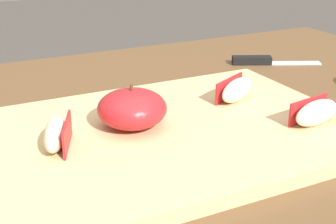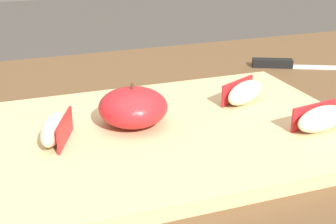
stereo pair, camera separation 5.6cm
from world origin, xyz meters
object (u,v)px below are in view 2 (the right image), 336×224
apple_wedge_front (244,92)px  paring_knife (280,64)px  apple_wedge_right (321,119)px  cutting_board (168,134)px  apple_half_skin_up (133,107)px  apple_wedge_middle (55,129)px

apple_wedge_front → paring_knife: (0.17, 0.17, -0.03)m
apple_wedge_right → cutting_board: bearing=156.8°
apple_wedge_right → apple_wedge_front: 0.12m
paring_knife → apple_wedge_front: bearing=-134.0°
apple_half_skin_up → paring_knife: size_ratio=0.54×
apple_half_skin_up → apple_wedge_right: apple_half_skin_up is taller
cutting_board → apple_wedge_middle: 0.13m
cutting_board → paring_knife: cutting_board is taller
apple_half_skin_up → apple_wedge_right: 0.22m
apple_wedge_right → apple_wedge_front: bearing=109.6°
apple_wedge_right → paring_knife: (0.13, 0.28, -0.03)m
paring_knife → apple_half_skin_up: bearing=-149.6°
apple_half_skin_up → apple_wedge_front: apple_half_skin_up is taller
apple_half_skin_up → apple_wedge_front: size_ratio=1.13×
apple_wedge_middle → apple_wedge_front: bearing=7.5°
cutting_board → apple_half_skin_up: 0.05m
cutting_board → apple_wedge_right: size_ratio=6.15×
paring_knife → cutting_board: bearing=-143.6°
apple_half_skin_up → apple_wedge_right: (0.20, -0.09, -0.01)m
apple_wedge_front → apple_half_skin_up: bearing=-173.6°
paring_knife → apple_wedge_middle: bearing=-153.8°
apple_half_skin_up → paring_knife: 0.38m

